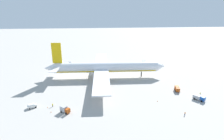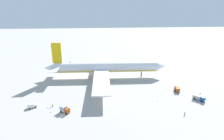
{
  "view_description": "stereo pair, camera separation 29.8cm",
  "coord_description": "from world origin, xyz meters",
  "px_view_note": "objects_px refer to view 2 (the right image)",
  "views": [
    {
      "loc": [
        -6.58,
        -117.0,
        44.83
      ],
      "look_at": [
        3.6,
        -0.42,
        5.12
      ],
      "focal_mm": 30.19,
      "sensor_mm": 36.0,
      "label": 1
    },
    {
      "loc": [
        -6.28,
        -117.02,
        44.83
      ],
      "look_at": [
        3.6,
        -0.42,
        5.12
      ],
      "focal_mm": 30.19,
      "sensor_mm": 36.0,
      "label": 2
    }
  ],
  "objects_px": {
    "baggage_cart_2": "(70,62)",
    "ground_worker_1": "(185,114)",
    "service_truck_1": "(65,109)",
    "service_truck_2": "(199,98)",
    "service_truck_0": "(177,89)",
    "service_van": "(32,106)",
    "ground_worker_2": "(52,105)",
    "traffic_cone_1": "(157,101)",
    "ground_worker_0": "(200,94)",
    "baggage_cart_0": "(162,65)",
    "airliner": "(104,68)",
    "traffic_cone_0": "(61,65)",
    "traffic_cone_2": "(51,112)",
    "traffic_cone_3": "(47,107)",
    "baggage_cart_1": "(144,61)"
  },
  "relations": [
    {
      "from": "service_truck_2",
      "to": "traffic_cone_0",
      "type": "height_order",
      "value": "service_truck_2"
    },
    {
      "from": "service_van",
      "to": "ground_worker_2",
      "type": "relative_size",
      "value": 2.51
    },
    {
      "from": "service_truck_0",
      "to": "service_van",
      "type": "relative_size",
      "value": 1.08
    },
    {
      "from": "baggage_cart_2",
      "to": "traffic_cone_1",
      "type": "height_order",
      "value": "baggage_cart_2"
    },
    {
      "from": "ground_worker_2",
      "to": "traffic_cone_1",
      "type": "distance_m",
      "value": 50.68
    },
    {
      "from": "traffic_cone_2",
      "to": "service_van",
      "type": "bearing_deg",
      "value": 152.54
    },
    {
      "from": "service_truck_1",
      "to": "traffic_cone_3",
      "type": "bearing_deg",
      "value": 151.18
    },
    {
      "from": "service_truck_2",
      "to": "baggage_cart_2",
      "type": "relative_size",
      "value": 1.77
    },
    {
      "from": "service_truck_0",
      "to": "traffic_cone_0",
      "type": "bearing_deg",
      "value": 143.33
    },
    {
      "from": "service_truck_2",
      "to": "traffic_cone_3",
      "type": "xyz_separation_m",
      "value": [
        -74.26,
        -1.3,
        -1.1
      ]
    },
    {
      "from": "service_truck_0",
      "to": "baggage_cart_0",
      "type": "relative_size",
      "value": 1.37
    },
    {
      "from": "service_truck_1",
      "to": "ground_worker_1",
      "type": "height_order",
      "value": "service_truck_1"
    },
    {
      "from": "service_truck_1",
      "to": "traffic_cone_3",
      "type": "xyz_separation_m",
      "value": [
        -8.71,
        4.8,
        -1.28
      ]
    },
    {
      "from": "service_truck_1",
      "to": "ground_worker_1",
      "type": "xyz_separation_m",
      "value": [
        52.21,
        -6.77,
        -0.75
      ]
    },
    {
      "from": "baggage_cart_0",
      "to": "traffic_cone_3",
      "type": "height_order",
      "value": "traffic_cone_3"
    },
    {
      "from": "service_truck_1",
      "to": "ground_worker_2",
      "type": "distance_m",
      "value": 8.57
    },
    {
      "from": "baggage_cart_2",
      "to": "ground_worker_1",
      "type": "bearing_deg",
      "value": -54.86
    },
    {
      "from": "baggage_cart_2",
      "to": "traffic_cone_2",
      "type": "height_order",
      "value": "baggage_cart_2"
    },
    {
      "from": "traffic_cone_0",
      "to": "traffic_cone_3",
      "type": "bearing_deg",
      "value": -85.41
    },
    {
      "from": "service_van",
      "to": "ground_worker_2",
      "type": "height_order",
      "value": "service_van"
    },
    {
      "from": "service_van",
      "to": "ground_worker_1",
      "type": "xyz_separation_m",
      "value": [
        68.03,
        -12.17,
        -0.22
      ]
    },
    {
      "from": "service_truck_1",
      "to": "service_truck_2",
      "type": "relative_size",
      "value": 0.82
    },
    {
      "from": "baggage_cart_0",
      "to": "ground_worker_0",
      "type": "distance_m",
      "value": 54.07
    },
    {
      "from": "service_van",
      "to": "traffic_cone_0",
      "type": "bearing_deg",
      "value": 88.5
    },
    {
      "from": "airliner",
      "to": "ground_worker_0",
      "type": "xyz_separation_m",
      "value": [
        49.33,
        -30.78,
        -6.0
      ]
    },
    {
      "from": "service_truck_1",
      "to": "traffic_cone_1",
      "type": "bearing_deg",
      "value": 7.94
    },
    {
      "from": "service_truck_1",
      "to": "service_van",
      "type": "height_order",
      "value": "service_truck_1"
    },
    {
      "from": "service_truck_1",
      "to": "service_truck_2",
      "type": "height_order",
      "value": "service_truck_1"
    },
    {
      "from": "airliner",
      "to": "service_truck_2",
      "type": "height_order",
      "value": "airliner"
    },
    {
      "from": "ground_worker_2",
      "to": "traffic_cone_0",
      "type": "xyz_separation_m",
      "value": [
        -7.57,
        66.16,
        -0.64
      ]
    },
    {
      "from": "service_truck_1",
      "to": "baggage_cart_2",
      "type": "relative_size",
      "value": 1.45
    },
    {
      "from": "service_truck_2",
      "to": "service_truck_0",
      "type": "bearing_deg",
      "value": 120.46
    },
    {
      "from": "ground_worker_1",
      "to": "traffic_cone_3",
      "type": "bearing_deg",
      "value": 169.25
    },
    {
      "from": "baggage_cart_1",
      "to": "ground_worker_1",
      "type": "xyz_separation_m",
      "value": [
        -2.58,
        -82.9,
        0.16
      ]
    },
    {
      "from": "ground_worker_2",
      "to": "traffic_cone_2",
      "type": "distance_m",
      "value": 5.18
    },
    {
      "from": "service_van",
      "to": "baggage_cart_2",
      "type": "bearing_deg",
      "value": 83.19
    },
    {
      "from": "service_truck_1",
      "to": "baggage_cart_0",
      "type": "xyz_separation_m",
      "value": [
        67.12,
        65.36,
        -1.29
      ]
    },
    {
      "from": "baggage_cart_1",
      "to": "traffic_cone_0",
      "type": "xyz_separation_m",
      "value": [
        -68.87,
        -4.44,
        -0.37
      ]
    },
    {
      "from": "ground_worker_0",
      "to": "service_van",
      "type": "bearing_deg",
      "value": -176.01
    },
    {
      "from": "service_truck_1",
      "to": "baggage_cart_2",
      "type": "bearing_deg",
      "value": 95.3
    },
    {
      "from": "service_truck_0",
      "to": "service_van",
      "type": "distance_m",
      "value": 75.71
    },
    {
      "from": "baggage_cart_2",
      "to": "ground_worker_1",
      "type": "xyz_separation_m",
      "value": [
        59.41,
        -84.39,
        0.02
      ]
    },
    {
      "from": "service_van",
      "to": "ground_worker_0",
      "type": "distance_m",
      "value": 85.11
    },
    {
      "from": "service_truck_0",
      "to": "ground_worker_1",
      "type": "bearing_deg",
      "value": -105.62
    },
    {
      "from": "service_truck_1",
      "to": "traffic_cone_0",
      "type": "height_order",
      "value": "service_truck_1"
    },
    {
      "from": "ground_worker_0",
      "to": "baggage_cart_0",
      "type": "bearing_deg",
      "value": 92.08
    },
    {
      "from": "baggage_cart_0",
      "to": "ground_worker_2",
      "type": "xyz_separation_m",
      "value": [
        -73.64,
        -59.83,
        0.65
      ]
    },
    {
      "from": "baggage_cart_0",
      "to": "baggage_cart_1",
      "type": "distance_m",
      "value": 16.38
    },
    {
      "from": "service_truck_0",
      "to": "ground_worker_2",
      "type": "bearing_deg",
      "value": -169.79
    },
    {
      "from": "service_van",
      "to": "baggage_cart_1",
      "type": "height_order",
      "value": "service_van"
    }
  ]
}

